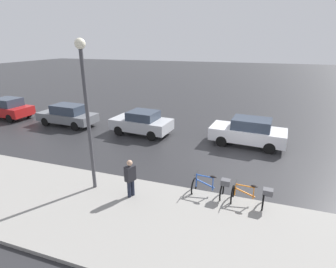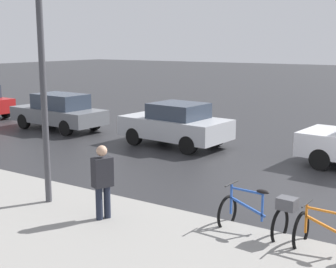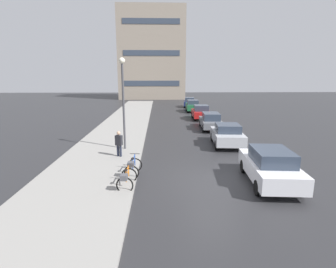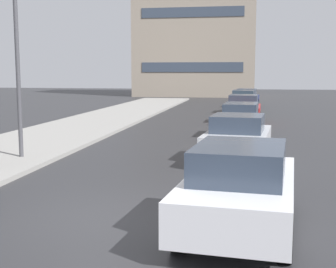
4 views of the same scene
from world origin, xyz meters
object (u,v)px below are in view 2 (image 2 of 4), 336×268
(bicycle_second, at_px, (260,214))
(car_grey, at_px, (59,111))
(streetlamp, at_px, (41,37))
(pedestrian, at_px, (103,181))
(car_silver, at_px, (176,124))

(bicycle_second, relative_size, car_grey, 0.33)
(bicycle_second, distance_m, streetlamp, 5.81)
(car_grey, bearing_deg, bicycle_second, -117.67)
(streetlamp, bearing_deg, pedestrian, -94.05)
(pedestrian, distance_m, streetlamp, 3.35)
(streetlamp, bearing_deg, car_silver, 8.52)
(car_silver, distance_m, pedestrian, 7.75)
(car_silver, bearing_deg, bicycle_second, -136.87)
(bicycle_second, bearing_deg, pedestrian, 110.30)
(car_grey, distance_m, pedestrian, 11.31)
(bicycle_second, xyz_separation_m, streetlamp, (-0.97, 4.68, 3.31))
(bicycle_second, distance_m, pedestrian, 3.18)
(car_grey, height_order, streetlamp, streetlamp)
(car_silver, height_order, streetlamp, streetlamp)
(bicycle_second, bearing_deg, car_grey, 62.33)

